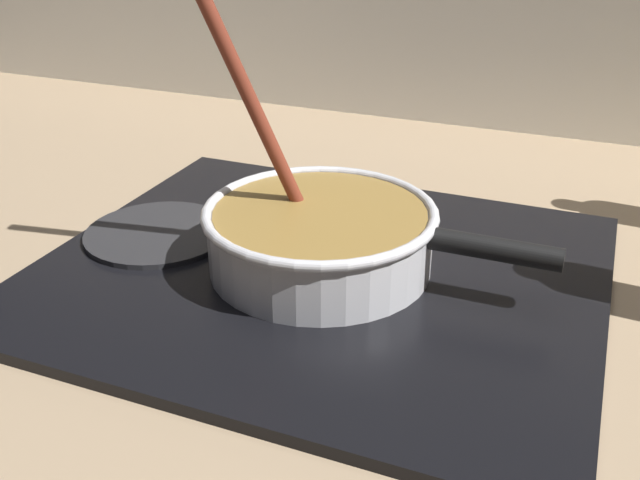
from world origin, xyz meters
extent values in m
cube|color=#9E8466|center=(0.00, 0.00, -0.02)|extent=(2.40, 1.60, 0.04)
cube|color=black|center=(0.04, 0.22, 0.01)|extent=(0.56, 0.48, 0.01)
torus|color=#592D0C|center=(0.04, 0.22, 0.02)|extent=(0.18, 0.18, 0.01)
cylinder|color=#262628|center=(-0.16, 0.22, 0.01)|extent=(0.16, 0.16, 0.01)
cylinder|color=silver|center=(0.04, 0.22, 0.04)|extent=(0.22, 0.22, 0.06)
cylinder|color=olive|center=(0.04, 0.22, 0.05)|extent=(0.21, 0.21, 0.06)
torus|color=silver|center=(0.04, 0.22, 0.07)|extent=(0.24, 0.24, 0.01)
cylinder|color=black|center=(0.21, 0.22, 0.07)|extent=(0.12, 0.02, 0.02)
cylinder|color=#E5CC7A|center=(0.04, 0.20, 0.06)|extent=(0.04, 0.04, 0.01)
cylinder|color=#E5CC7A|center=(0.02, 0.24, 0.06)|extent=(0.03, 0.03, 0.01)
cylinder|color=#EDD88C|center=(0.10, 0.20, 0.06)|extent=(0.03, 0.03, 0.01)
cylinder|color=beige|center=(-0.03, 0.19, 0.06)|extent=(0.04, 0.04, 0.01)
cylinder|color=#E5CC7A|center=(0.06, 0.30, 0.06)|extent=(0.04, 0.04, 0.01)
cylinder|color=#E5CC7A|center=(0.03, 0.16, 0.06)|extent=(0.03, 0.03, 0.01)
cylinder|color=#EDD88C|center=(0.10, 0.17, 0.06)|extent=(0.03, 0.03, 0.01)
cylinder|color=maroon|center=(-0.03, 0.21, 0.19)|extent=(0.10, 0.08, 0.27)
cube|color=brown|center=(0.01, 0.24, 0.06)|extent=(0.05, 0.05, 0.01)
camera|label=1|loc=(0.28, -0.38, 0.37)|focal=40.42mm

